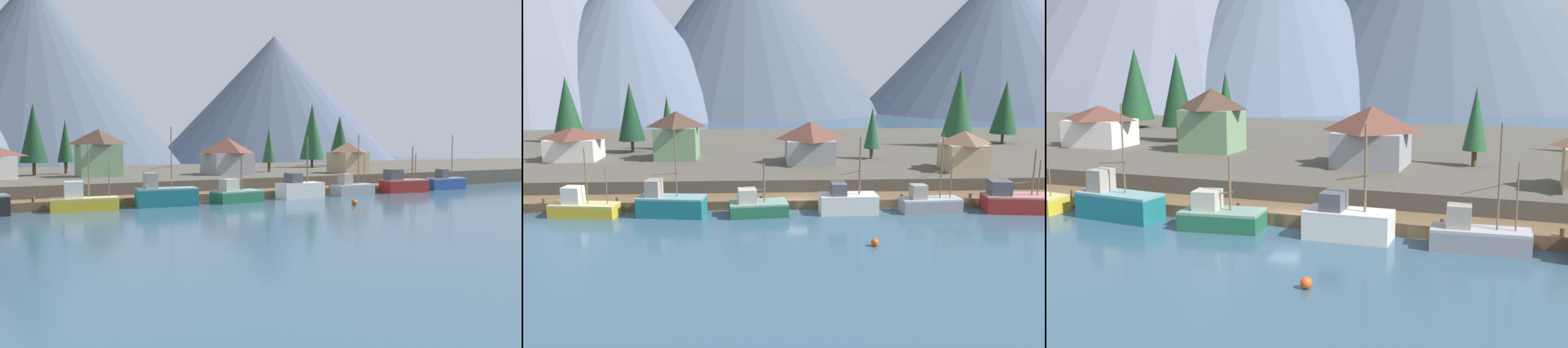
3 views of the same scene
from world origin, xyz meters
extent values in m
cube|color=#335166|center=(0.00, 20.00, -0.50)|extent=(400.00, 400.00, 1.00)
cube|color=brown|center=(0.00, 2.00, 0.50)|extent=(80.00, 4.00, 1.00)
cylinder|color=brown|center=(-20.00, 0.20, 0.80)|extent=(0.36, 0.36, 1.60)
cylinder|color=brown|center=(-12.00, 0.20, 0.80)|extent=(0.36, 0.36, 1.60)
cylinder|color=brown|center=(-4.00, 0.20, 0.80)|extent=(0.36, 0.36, 1.60)
cylinder|color=brown|center=(4.00, 0.20, 0.80)|extent=(0.36, 0.36, 1.60)
cylinder|color=brown|center=(12.00, 0.20, 0.80)|extent=(0.36, 0.36, 1.60)
cylinder|color=brown|center=(20.00, 0.20, 0.80)|extent=(0.36, 0.36, 1.60)
cube|color=#4C473D|center=(0.00, 32.00, 1.25)|extent=(400.00, 56.00, 2.50)
cone|color=slate|center=(-51.98, 129.29, 26.61)|extent=(83.98, 83.98, 53.22)
cylinder|color=brown|center=(-20.40, -2.06, 3.41)|extent=(0.11, 0.11, 3.94)
cube|color=#196B70|center=(-13.64, -1.94, 0.98)|extent=(7.38, 3.58, 1.96)
cube|color=#679496|center=(-13.64, -1.94, 2.06)|extent=(7.38, 3.58, 0.20)
cube|color=gray|center=(-15.51, -1.71, 3.06)|extent=(1.69, 2.00, 1.80)
cylinder|color=brown|center=(-13.04, -2.01, 5.79)|extent=(0.13, 0.13, 7.25)
cylinder|color=brown|center=(-14.23, -1.87, 4.60)|extent=(2.97, 0.45, 0.36)
cube|color=#1E5B3D|center=(-4.34, -2.06, 0.64)|extent=(6.52, 3.79, 1.27)
cube|color=gray|center=(-4.34, -2.06, 1.37)|extent=(6.52, 3.79, 0.20)
cube|color=#B2AD9E|center=(-5.53, -2.19, 2.22)|extent=(2.12, 2.07, 1.49)
cylinder|color=brown|center=(-3.70, -1.99, 3.56)|extent=(0.19, 0.19, 4.18)
cylinder|color=brown|center=(-4.63, -2.09, 2.73)|extent=(2.32, 0.38, 0.50)
cube|color=silver|center=(5.53, -1.61, 0.95)|extent=(6.29, 2.93, 1.89)
cube|color=silver|center=(5.53, -1.61, 1.99)|extent=(6.29, 2.93, 0.20)
cube|color=#4C4C51|center=(4.40, -1.62, 2.76)|extent=(1.63, 2.29, 1.33)
cylinder|color=brown|center=(6.72, -1.60, 5.24)|extent=(0.19, 0.19, 6.29)
cylinder|color=brown|center=(5.78, -1.61, 4.53)|extent=(2.33, 0.15, 0.54)
cube|color=gray|center=(14.75, -1.54, 0.66)|extent=(6.78, 2.84, 1.33)
cube|color=#9F9FA2|center=(14.75, -1.54, 1.43)|extent=(6.78, 2.84, 0.20)
cube|color=gray|center=(13.30, -1.64, 2.32)|extent=(1.73, 1.59, 1.57)
cylinder|color=brown|center=(15.81, -1.46, 5.13)|extent=(0.14, 0.14, 7.20)
cylinder|color=brown|center=(16.99, -1.38, 3.84)|extent=(0.12, 0.12, 4.62)
cylinder|color=brown|center=(14.67, -1.55, 4.24)|extent=(2.77, 0.29, 0.90)
cube|color=gray|center=(2.97, 15.80, 4.20)|extent=(6.78, 6.38, 3.41)
pyramid|color=brown|center=(2.97, 15.80, 7.15)|extent=(7.12, 6.70, 2.48)
cube|color=silver|center=(-31.53, 19.82, 4.08)|extent=(7.18, 5.58, 3.17)
pyramid|color=brown|center=(-31.53, 19.82, 6.52)|extent=(7.54, 5.85, 1.71)
cube|color=#6B8E66|center=(-16.50, 19.99, 4.89)|extent=(6.09, 5.09, 4.78)
pyramid|color=#422D23|center=(-16.50, 19.99, 8.46)|extent=(6.39, 5.35, 2.35)
cylinder|color=#4C3823|center=(-19.59, 29.80, 3.44)|extent=(0.50, 0.50, 1.88)
cone|color=#194223|center=(-19.59, 29.80, 7.89)|extent=(2.59, 2.59, 7.01)
cylinder|color=#4C3823|center=(12.53, 18.69, 3.30)|extent=(0.50, 0.50, 1.60)
cone|color=#1E4C28|center=(12.53, 18.69, 7.18)|extent=(2.34, 2.34, 6.14)
cylinder|color=#4C3823|center=(-39.61, 39.60, 3.15)|extent=(0.50, 0.50, 1.29)
cone|color=#194223|center=(-39.61, 39.60, 9.15)|extent=(5.37, 5.37, 10.72)
cylinder|color=#4C3823|center=(-24.80, 26.63, 3.48)|extent=(0.50, 0.50, 1.97)
cone|color=#14381E|center=(-24.80, 26.63, 9.03)|extent=(4.15, 4.15, 9.12)
sphere|color=#E04C19|center=(6.06, -12.42, 0.35)|extent=(0.70, 0.70, 0.70)
camera|label=1|loc=(-35.04, -62.14, 7.23)|focal=36.87mm
camera|label=2|loc=(-4.01, -53.93, 15.12)|focal=34.12mm
camera|label=3|loc=(17.49, -45.24, 12.76)|focal=44.42mm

